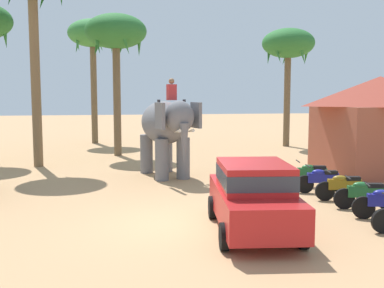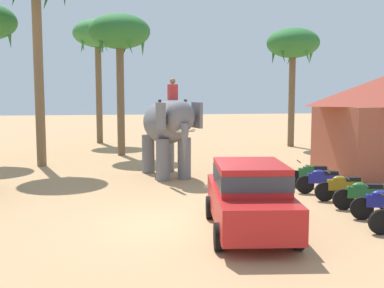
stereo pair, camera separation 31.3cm
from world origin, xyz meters
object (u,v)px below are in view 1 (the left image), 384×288
(motorcycle_mid_row, at_px, (365,193))
(motorcycle_fourth_in_row, at_px, (344,186))
(car_sedan_foreground, at_px, (253,194))
(palm_tree_leaning_seaward, at_px, (93,37))
(roadside_hut, at_px, (379,122))
(palm_tree_far_back, at_px, (116,35))
(motorcycle_end_of_row, at_px, (312,174))
(palm_tree_left_of_road, at_px, (288,46))
(elephant_with_mahout, at_px, (166,127))
(motorcycle_far_in_row, at_px, (323,179))

(motorcycle_mid_row, height_order, motorcycle_fourth_in_row, same)
(car_sedan_foreground, height_order, motorcycle_mid_row, car_sedan_foreground)
(car_sedan_foreground, bearing_deg, motorcycle_mid_row, 22.61)
(palm_tree_leaning_seaward, bearing_deg, roadside_hut, -49.35)
(palm_tree_far_back, bearing_deg, motorcycle_end_of_row, -55.28)
(motorcycle_fourth_in_row, xyz_separation_m, palm_tree_left_of_road, (3.67, 14.38, 5.70))
(palm_tree_leaning_seaward, xyz_separation_m, roadside_hut, (11.92, -13.88, -4.82))
(motorcycle_mid_row, xyz_separation_m, palm_tree_left_of_road, (3.60, 15.48, 5.70))
(motorcycle_end_of_row, height_order, roadside_hut, roadside_hut)
(elephant_with_mahout, relative_size, palm_tree_left_of_road, 0.55)
(elephant_with_mahout, relative_size, motorcycle_fourth_in_row, 2.24)
(motorcycle_mid_row, bearing_deg, motorcycle_fourth_in_row, 93.97)
(motorcycle_fourth_in_row, height_order, motorcycle_far_in_row, same)
(elephant_with_mahout, height_order, roadside_hut, roadside_hut)
(motorcycle_end_of_row, distance_m, palm_tree_far_back, 13.11)
(motorcycle_fourth_in_row, distance_m, motorcycle_end_of_row, 2.19)
(palm_tree_left_of_road, xyz_separation_m, palm_tree_leaning_seaward, (-11.84, 3.84, 0.78))
(motorcycle_far_in_row, distance_m, palm_tree_left_of_road, 14.91)
(palm_tree_far_back, bearing_deg, motorcycle_far_in_row, -58.33)
(motorcycle_mid_row, relative_size, motorcycle_fourth_in_row, 0.99)
(car_sedan_foreground, distance_m, palm_tree_leaning_seaward, 22.21)
(motorcycle_mid_row, bearing_deg, palm_tree_far_back, 117.86)
(roadside_hut, bearing_deg, palm_tree_left_of_road, 90.42)
(elephant_with_mahout, height_order, palm_tree_leaning_seaward, palm_tree_leaning_seaward)
(car_sedan_foreground, height_order, motorcycle_fourth_in_row, car_sedan_foreground)
(elephant_with_mahout, bearing_deg, motorcycle_fourth_in_row, -45.84)
(palm_tree_far_back, bearing_deg, roadside_hut, -35.48)
(palm_tree_leaning_seaward, bearing_deg, palm_tree_left_of_road, -17.97)
(roadside_hut, bearing_deg, motorcycle_end_of_row, -150.66)
(car_sedan_foreground, relative_size, palm_tree_leaning_seaward, 0.53)
(motorcycle_end_of_row, height_order, palm_tree_far_back, palm_tree_far_back)
(palm_tree_far_back, bearing_deg, motorcycle_fourth_in_row, -60.27)
(elephant_with_mahout, height_order, palm_tree_left_of_road, palm_tree_left_of_road)
(motorcycle_mid_row, distance_m, roadside_hut, 6.77)
(motorcycle_far_in_row, bearing_deg, roadside_hut, 39.20)
(palm_tree_left_of_road, bearing_deg, motorcycle_fourth_in_row, -104.33)
(palm_tree_left_of_road, bearing_deg, elephant_with_mahout, -132.82)
(palm_tree_leaning_seaward, bearing_deg, car_sedan_foreground, -78.11)
(elephant_with_mahout, xyz_separation_m, palm_tree_far_back, (-1.82, 6.75, 4.33))
(palm_tree_left_of_road, bearing_deg, motorcycle_far_in_row, -106.19)
(car_sedan_foreground, xyz_separation_m, motorcycle_end_of_row, (3.69, 4.89, -0.46))
(motorcycle_end_of_row, bearing_deg, elephant_with_mahout, 149.24)
(motorcycle_end_of_row, xyz_separation_m, palm_tree_left_of_road, (3.75, 12.19, 5.70))
(motorcycle_far_in_row, bearing_deg, elephant_with_mahout, 140.48)
(car_sedan_foreground, relative_size, motorcycle_end_of_row, 2.39)
(motorcycle_fourth_in_row, relative_size, roadside_hut, 0.34)
(car_sedan_foreground, bearing_deg, motorcycle_far_in_row, 46.93)
(motorcycle_mid_row, xyz_separation_m, roadside_hut, (3.67, 5.44, 1.66))
(palm_tree_left_of_road, height_order, palm_tree_far_back, palm_tree_far_back)
(palm_tree_left_of_road, bearing_deg, roadside_hut, -89.58)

